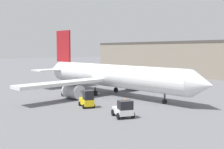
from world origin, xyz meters
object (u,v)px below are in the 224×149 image
object	(u,v)px
airplane	(108,76)
pushback_tug	(72,91)
ground_crew_worker	(126,103)
baggage_tug	(124,109)
belt_loader_truck	(87,99)

from	to	relation	value
airplane	pushback_tug	distance (m)	7.16
ground_crew_worker	pushback_tug	size ratio (longest dim) A/B	0.49
airplane	baggage_tug	xyz separation A→B (m)	(15.09, -8.81, -2.41)
baggage_tug	ground_crew_worker	bearing A→B (deg)	154.77
ground_crew_worker	belt_loader_truck	xyz separation A→B (m)	(-4.48, -3.50, 0.26)
baggage_tug	airplane	bearing A→B (deg)	168.52
ground_crew_worker	baggage_tug	world-z (taller)	baggage_tug
airplane	ground_crew_worker	world-z (taller)	airplane
baggage_tug	belt_loader_truck	distance (m)	7.76
airplane	ground_crew_worker	size ratio (longest dim) A/B	24.40
pushback_tug	airplane	bearing A→B (deg)	56.51
ground_crew_worker	pushback_tug	xyz separation A→B (m)	(-13.71, -0.82, 0.13)
ground_crew_worker	baggage_tug	distance (m)	4.54
airplane	ground_crew_worker	bearing A→B (deg)	-32.63
airplane	pushback_tug	bearing A→B (deg)	-113.31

